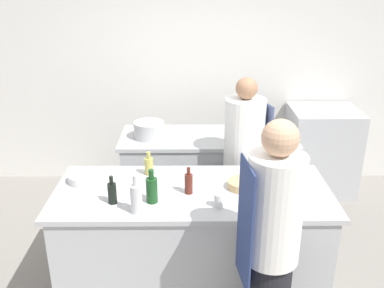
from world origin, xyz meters
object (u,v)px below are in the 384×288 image
bottle_wine (112,192)px  bottle_cooking_oil (189,183)px  cup (219,200)px  stockpot (149,130)px  oven_range (321,151)px  bottle_olive_oil (152,189)px  bottle_vinegar (136,198)px  bowl_mixing_large (243,184)px  chef_at_prep_near (271,248)px  bottle_sauce (149,165)px  bowl_prep_small (85,177)px  chef_at_stove (243,162)px

bottle_wine → bottle_cooking_oil: size_ratio=1.00×
cup → stockpot: stockpot is taller
oven_range → bottle_cooking_oil: 2.44m
bottle_olive_oil → bottle_vinegar: bearing=-122.8°
bottle_vinegar → bottle_cooking_oil: (0.37, 0.28, -0.03)m
bottle_olive_oil → bowl_mixing_large: (0.70, 0.21, -0.07)m
chef_at_prep_near → bowl_mixing_large: (-0.10, 0.74, 0.07)m
stockpot → bowl_mixing_large: bearing=-53.3°
oven_range → bottle_vinegar: bottle_vinegar is taller
chef_at_prep_near → stockpot: bearing=19.6°
bottle_cooking_oil → stockpot: (-0.41, 1.20, -0.00)m
bottle_olive_oil → bowl_mixing_large: 0.74m
bottle_sauce → oven_range: bearing=37.0°
bottle_vinegar → bowl_prep_small: (-0.48, 0.49, -0.08)m
chef_at_prep_near → bowl_prep_small: bearing=50.7°
chef_at_stove → bowl_mixing_large: size_ratio=6.91×
bottle_vinegar → bottle_sauce: 0.62m
bowl_mixing_large → oven_range: bearing=55.7°
bottle_olive_oil → bottle_wine: bearing=-177.2°
bowl_mixing_large → stockpot: (-0.84, 1.12, 0.05)m
bowl_mixing_large → cup: bearing=-125.4°
bowl_prep_small → chef_at_prep_near: bearing=-32.3°
oven_range → bowl_prep_small: 2.93m
bottle_cooking_oil → cup: bottle_cooking_oil is taller
bowl_prep_small → bottle_vinegar: bearing=-45.5°
bowl_mixing_large → stockpot: bearing=126.7°
bottle_vinegar → bottle_sauce: (0.03, 0.62, -0.04)m
bowl_mixing_large → bottle_cooking_oil: bearing=-169.4°
bottle_wine → chef_at_stove: bearing=40.8°
chef_at_prep_near → bottle_sauce: chef_at_prep_near is taller
bottle_olive_oil → cup: size_ratio=2.54×
chef_at_prep_near → bowl_prep_small: 1.63m
cup → bottle_sauce: bearing=135.9°
chef_at_prep_near → bowl_mixing_large: bearing=0.4°
oven_range → bottle_cooking_oil: (-1.59, -1.78, 0.49)m
bottle_vinegar → bowl_prep_small: 0.69m
chef_at_prep_near → stockpot: 2.08m
cup → bottle_vinegar: bearing=-172.6°
bottle_sauce → cup: bearing=-44.1°
oven_range → bottle_olive_oil: size_ratio=3.89×
oven_range → bottle_vinegar: bearing=-133.4°
bottle_olive_oil → bottle_cooking_oil: bearing=26.3°
bottle_sauce → stockpot: bottle_sauce is taller
oven_range → bowl_prep_small: size_ratio=3.87×
bottle_cooking_oil → stockpot: bearing=108.8°
bottle_vinegar → bowl_prep_small: size_ratio=1.11×
chef_at_stove → bottle_cooking_oil: chef_at_stove is taller
bowl_mixing_large → chef_at_prep_near: bearing=-82.7°
chef_at_stove → bottle_sauce: (-0.86, -0.45, 0.18)m
chef_at_prep_near → cup: chef_at_prep_near is taller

